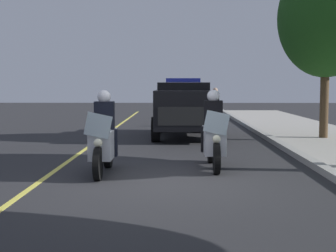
{
  "coord_description": "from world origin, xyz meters",
  "views": [
    {
      "loc": [
        9.17,
        0.19,
        1.84
      ],
      "look_at": [
        -1.89,
        0.0,
        0.9
      ],
      "focal_mm": 52.74,
      "sensor_mm": 36.0,
      "label": 1
    }
  ],
  "objects_px": {
    "police_motorcycle_lead_left": "(103,140)",
    "tree_far_back": "(326,18)",
    "police_motorcycle_lead_right": "(214,136)",
    "cyclist_background": "(215,107)",
    "police_suv": "(183,106)"
  },
  "relations": [
    {
      "from": "police_motorcycle_lead_left",
      "to": "tree_far_back",
      "type": "relative_size",
      "value": 0.37
    },
    {
      "from": "police_suv",
      "to": "tree_far_back",
      "type": "bearing_deg",
      "value": 76.51
    },
    {
      "from": "tree_far_back",
      "to": "police_motorcycle_lead_right",
      "type": "bearing_deg",
      "value": -36.58
    },
    {
      "from": "police_motorcycle_lead_right",
      "to": "cyclist_background",
      "type": "xyz_separation_m",
      "value": [
        -10.62,
        0.86,
        0.14
      ]
    },
    {
      "from": "police_suv",
      "to": "tree_far_back",
      "type": "height_order",
      "value": "tree_far_back"
    },
    {
      "from": "police_suv",
      "to": "cyclist_background",
      "type": "relative_size",
      "value": 2.79
    },
    {
      "from": "police_motorcycle_lead_left",
      "to": "police_motorcycle_lead_right",
      "type": "distance_m",
      "value": 2.43
    },
    {
      "from": "police_motorcycle_lead_left",
      "to": "tree_far_back",
      "type": "bearing_deg",
      "value": 133.96
    },
    {
      "from": "cyclist_background",
      "to": "tree_far_back",
      "type": "height_order",
      "value": "tree_far_back"
    },
    {
      "from": "police_motorcycle_lead_left",
      "to": "police_motorcycle_lead_right",
      "type": "bearing_deg",
      "value": 106.92
    },
    {
      "from": "police_suv",
      "to": "cyclist_background",
      "type": "height_order",
      "value": "police_suv"
    },
    {
      "from": "police_motorcycle_lead_right",
      "to": "tree_far_back",
      "type": "bearing_deg",
      "value": 143.42
    },
    {
      "from": "police_motorcycle_lead_right",
      "to": "cyclist_background",
      "type": "distance_m",
      "value": 10.65
    },
    {
      "from": "police_motorcycle_lead_right",
      "to": "tree_far_back",
      "type": "xyz_separation_m",
      "value": [
        -5.39,
        4.0,
        3.26
      ]
    },
    {
      "from": "police_motorcycle_lead_left",
      "to": "cyclist_background",
      "type": "height_order",
      "value": "police_motorcycle_lead_left"
    }
  ]
}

